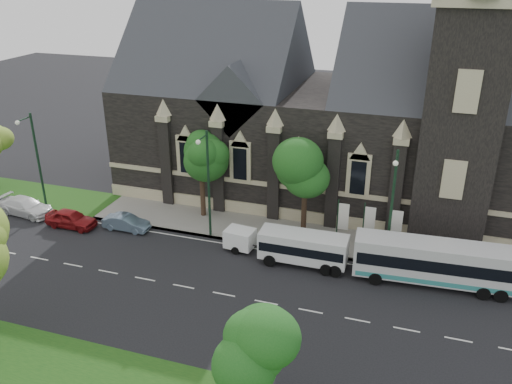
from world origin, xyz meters
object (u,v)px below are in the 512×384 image
at_px(banner_flag_left, 341,219).
at_px(car_far_white, 26,206).
at_px(tree_walk_left, 204,155).
at_px(tour_coach, 434,262).
at_px(sedan, 126,223).
at_px(street_lamp_mid, 207,179).
at_px(banner_flag_right, 394,226).
at_px(tree_walk_right, 309,165).
at_px(car_far_red, 71,219).
at_px(tree_park_east, 274,347).
at_px(shuttle_bus, 304,247).
at_px(street_lamp_near, 392,203).
at_px(banner_flag_center, 367,223).
at_px(street_lamp_far, 36,157).
at_px(box_trailer, 240,238).

bearing_deg(banner_flag_left, car_far_white, -173.81).
height_order(tree_walk_left, tour_coach, tree_walk_left).
bearing_deg(sedan, street_lamp_mid, -83.34).
distance_m(banner_flag_right, car_far_white, 31.58).
bearing_deg(tree_walk_right, sedan, -162.54).
bearing_deg(car_far_red, tree_park_east, -123.04).
bearing_deg(shuttle_bus, sedan, 176.51).
bearing_deg(car_far_red, street_lamp_near, -85.42).
relative_size(tree_park_east, banner_flag_right, 1.57).
bearing_deg(sedan, banner_flag_left, -81.35).
bearing_deg(banner_flag_right, tree_walk_right, 166.40).
xyz_separation_m(shuttle_bus, car_far_white, (-25.29, 0.57, -0.70)).
relative_size(tree_park_east, tree_walk_right, 0.81).
bearing_deg(shuttle_bus, banner_flag_center, 40.03).
relative_size(street_lamp_far, sedan, 2.27).
bearing_deg(car_far_red, tree_walk_left, -60.88).
bearing_deg(banner_flag_right, tree_walk_left, 173.96).
bearing_deg(tree_walk_left, shuttle_bus, -27.72).
distance_m(street_lamp_near, car_far_white, 31.43).
height_order(banner_flag_right, shuttle_bus, banner_flag_right).
distance_m(tree_walk_right, box_trailer, 7.93).
height_order(street_lamp_mid, street_lamp_far, same).
bearing_deg(street_lamp_mid, street_lamp_near, 0.00).
bearing_deg(banner_flag_center, banner_flag_left, 180.00).
distance_m(street_lamp_far, banner_flag_left, 26.50).
relative_size(street_lamp_mid, tour_coach, 0.82).
distance_m(tree_walk_left, street_lamp_far, 14.67).
relative_size(tree_walk_left, banner_flag_center, 1.91).
xyz_separation_m(tree_walk_left, box_trailer, (4.80, -4.64, -4.77)).
bearing_deg(tree_walk_left, car_far_white, -163.02).
height_order(banner_flag_center, car_far_white, banner_flag_center).
relative_size(tree_walk_left, street_lamp_far, 0.85).
bearing_deg(car_far_red, banner_flag_left, -79.86).
relative_size(street_lamp_far, banner_flag_right, 2.25).
relative_size(sedan, car_far_white, 0.77).
bearing_deg(street_lamp_far, tree_walk_right, 8.86).
bearing_deg(shuttle_bus, tree_walk_left, 151.56).
distance_m(banner_flag_center, box_trailer, 9.84).
bearing_deg(street_lamp_mid, box_trailer, -18.87).
xyz_separation_m(tree_walk_left, banner_flag_center, (14.08, -1.70, -3.35)).
relative_size(banner_flag_center, car_far_red, 0.91).
bearing_deg(sedan, tree_walk_left, -50.31).
height_order(street_lamp_mid, car_far_red, street_lamp_mid).
bearing_deg(street_lamp_mid, tree_park_east, -58.21).
height_order(street_lamp_near, box_trailer, street_lamp_near).
distance_m(tree_park_east, street_lamp_far, 30.90).
relative_size(tree_walk_left, car_far_white, 1.48).
distance_m(street_lamp_near, street_lamp_far, 30.00).
xyz_separation_m(sedan, car_far_red, (-4.69, -0.98, 0.10)).
xyz_separation_m(street_lamp_near, car_far_red, (-25.82, -1.87, -4.36)).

